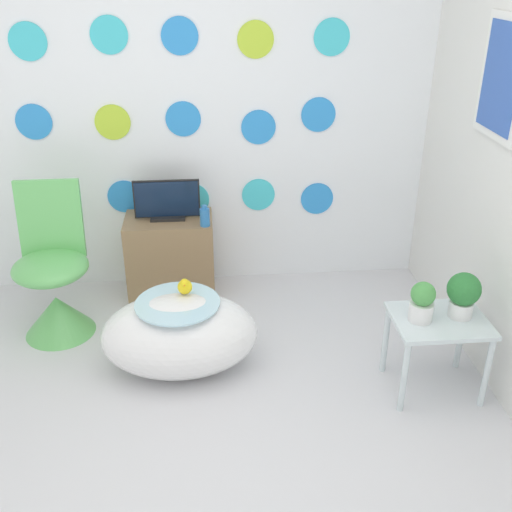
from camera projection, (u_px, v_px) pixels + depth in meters
The scene contains 11 objects.
wall_back_dotted at pixel (182, 96), 3.78m from camera, with size 4.22×0.05×2.60m.
wall_right at pixel (508, 132), 2.96m from camera, with size 0.06×3.09×2.60m.
bathtub at pixel (180, 335), 3.28m from camera, with size 0.86×0.56×0.45m.
rubber_duck at pixel (185, 286), 3.22m from camera, with size 0.08×0.09×0.10m.
chair at pixel (55, 290), 3.59m from camera, with size 0.44×0.44×0.93m.
tv_cabinet at pixel (171, 257), 4.01m from camera, with size 0.57×0.36×0.56m.
tv at pixel (167, 202), 3.84m from camera, with size 0.42×0.12×0.26m.
vase at pixel (205, 217), 3.76m from camera, with size 0.06×0.06×0.14m.
side_table at pixel (438, 330), 3.07m from camera, with size 0.48×0.38×0.44m.
potted_plant_left at pixel (422, 302), 2.98m from camera, with size 0.12×0.12×0.21m.
potted_plant_right at pixel (463, 293), 3.00m from camera, with size 0.17×0.17×0.24m.
Camera 1 is at (0.13, -1.75, 2.08)m, focal length 42.00 mm.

